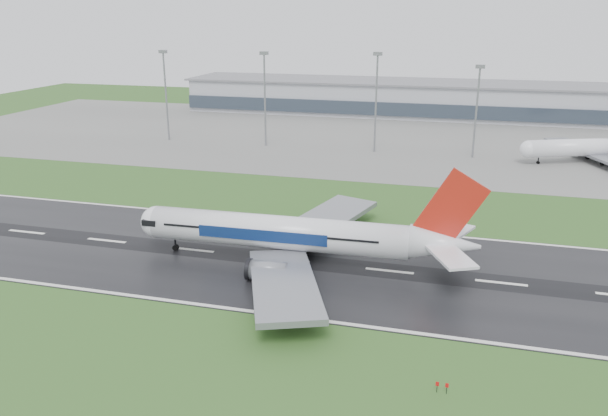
% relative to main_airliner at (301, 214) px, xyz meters
% --- Properties ---
extents(ground, '(520.00, 520.00, 0.00)m').
position_rel_main_airliner_xyz_m(ground, '(17.11, 0.32, -9.87)').
color(ground, '#284F1D').
rests_on(ground, ground).
extents(runway, '(400.00, 45.00, 0.10)m').
position_rel_main_airliner_xyz_m(runway, '(17.11, 0.32, -9.82)').
color(runway, black).
rests_on(runway, ground).
extents(apron, '(400.00, 130.00, 0.08)m').
position_rel_main_airliner_xyz_m(apron, '(17.11, 125.32, -9.83)').
color(apron, slate).
rests_on(apron, ground).
extents(terminal, '(240.00, 36.00, 15.00)m').
position_rel_main_airliner_xyz_m(terminal, '(17.11, 185.32, -2.37)').
color(terminal, '#999BA4').
rests_on(terminal, ground).
extents(main_airliner, '(67.95, 64.89, 19.53)m').
position_rel_main_airliner_xyz_m(main_airliner, '(0.00, 0.00, 0.00)').
color(main_airliner, white).
rests_on(main_airliner, runway).
extents(parked_airliner, '(69.40, 67.40, 15.86)m').
position_rel_main_airliner_xyz_m(parked_airliner, '(69.94, 103.83, -1.86)').
color(parked_airliner, white).
rests_on(parked_airliner, apron).
extents(floodmast_0, '(0.64, 0.64, 32.18)m').
position_rel_main_airliner_xyz_m(floodmast_0, '(-79.95, 100.32, 6.22)').
color(floodmast_0, gray).
rests_on(floodmast_0, ground).
extents(floodmast_1, '(0.64, 0.64, 32.26)m').
position_rel_main_airliner_xyz_m(floodmast_1, '(-41.01, 100.32, 6.26)').
color(floodmast_1, gray).
rests_on(floodmast_1, ground).
extents(floodmast_2, '(0.64, 0.64, 32.69)m').
position_rel_main_airliner_xyz_m(floodmast_2, '(-1.15, 100.32, 6.48)').
color(floodmast_2, gray).
rests_on(floodmast_2, ground).
extents(floodmast_3, '(0.64, 0.64, 29.24)m').
position_rel_main_airliner_xyz_m(floodmast_3, '(31.93, 100.32, 4.75)').
color(floodmast_3, gray).
rests_on(floodmast_3, ground).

